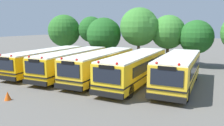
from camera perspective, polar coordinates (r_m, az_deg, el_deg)
name	(u,v)px	position (r m, az deg, el deg)	size (l,w,h in m)	color
ground_plane	(102,79)	(21.09, -2.56, -4.08)	(160.00, 160.00, 0.00)	#595651
school_bus_0	(47,60)	(24.85, -16.64, 0.82)	(2.72, 11.13, 2.58)	#EAA80C
school_bus_1	(73,62)	(22.49, -10.29, 0.27)	(2.68, 10.91, 2.65)	yellow
school_bus_2	(101,64)	(20.72, -2.83, -0.32)	(2.56, 10.60, 2.70)	yellow
school_bus_3	(136,67)	(19.42, 6.27, -1.02)	(2.80, 11.45, 2.71)	yellow
school_bus_4	(179,70)	(18.80, 17.04, -1.65)	(2.64, 10.02, 2.79)	yellow
tree_0	(64,31)	(35.36, -12.41, 8.28)	(5.00, 5.00, 6.76)	#4C3823
tree_1	(91,29)	(33.62, -5.45, 8.89)	(3.89, 3.89, 6.43)	#4C3823
tree_2	(105,34)	(30.30, -1.84, 7.53)	(4.74, 4.74, 6.15)	#4C3823
tree_3	(141,27)	(28.54, 7.49, 9.33)	(5.11, 4.93, 7.36)	#4C3823
tree_4	(168,31)	(29.05, 14.39, 8.00)	(4.33, 4.33, 6.40)	#4C3823
tree_5	(195,36)	(28.32, 20.97, 6.59)	(4.07, 4.07, 5.73)	#4C3823
traffic_cone	(8,96)	(16.66, -25.65, -7.75)	(0.46, 0.46, 0.61)	#EA5914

